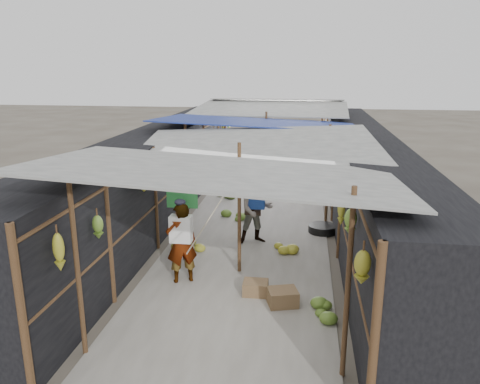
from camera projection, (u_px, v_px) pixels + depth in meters
The scene contains 14 objects.
ground at pixel (209, 364), 6.44m from camera, with size 80.00×80.00×0.00m, color #6B6356.
aisle_slab at pixel (257, 217), 12.65m from camera, with size 3.60×16.00×0.02m, color #9E998E.
stall_left at pixel (159, 173), 12.71m from camera, with size 1.40×15.00×2.30m, color black.
stall_right at pixel (362, 179), 12.00m from camera, with size 1.40×15.00×2.30m, color black.
crate_near at pixel (256, 288), 8.34m from camera, with size 0.44×0.35×0.26m, color brown.
crate_mid at pixel (283, 298), 7.97m from camera, with size 0.49×0.39×0.30m, color brown.
crate_back at pixel (267, 188), 15.02m from camera, with size 0.49×0.40×0.31m, color brown.
black_basin at pixel (322, 229), 11.45m from camera, with size 0.67×0.67×0.20m, color black.
vendor_elderly at pixel (182, 243), 8.68m from camera, with size 0.57×0.38×1.57m, color white.
shopper_blue at pixel (256, 209), 10.64m from camera, with size 0.79×0.61×1.62m, color #2047A0.
vendor_seated at pixel (314, 175), 15.57m from camera, with size 0.57×0.33×0.89m, color #47433D.
market_canopy at pixel (260, 127), 12.34m from camera, with size 5.62×15.20×2.77m.
hanging_bananas at pixel (259, 156), 12.38m from camera, with size 3.96×14.37×0.80m.
floor_bananas at pixel (245, 226), 11.51m from camera, with size 3.51×9.66×0.34m.
Camera 1 is at (1.19, -5.48, 3.98)m, focal length 35.00 mm.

